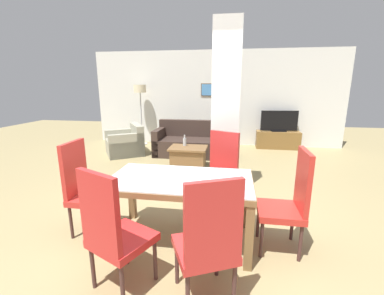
% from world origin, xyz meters
% --- Properties ---
extents(ground_plane, '(18.00, 18.00, 0.00)m').
position_xyz_m(ground_plane, '(0.00, 0.00, 0.00)').
color(ground_plane, '#9A885B').
extents(back_wall, '(7.20, 0.09, 2.70)m').
position_xyz_m(back_wall, '(-0.00, 5.01, 1.35)').
color(back_wall, silver).
rests_on(back_wall, ground_plane).
extents(divider_pillar, '(0.43, 0.35, 2.70)m').
position_xyz_m(divider_pillar, '(0.43, 1.47, 1.35)').
color(divider_pillar, silver).
rests_on(divider_pillar, ground_plane).
extents(dining_table, '(1.58, 0.88, 0.75)m').
position_xyz_m(dining_table, '(0.00, 0.00, 0.59)').
color(dining_table, olive).
rests_on(dining_table, ground_plane).
extents(dining_chair_head_left, '(0.46, 0.46, 1.11)m').
position_xyz_m(dining_chair_head_left, '(-1.16, 0.00, 0.58)').
color(dining_chair_head_left, red).
rests_on(dining_chair_head_left, ground_plane).
extents(dining_chair_far_right, '(0.61, 0.61, 1.11)m').
position_xyz_m(dining_chair_far_right, '(0.39, 0.84, 0.58)').
color(dining_chair_far_right, red).
rests_on(dining_chair_far_right, ground_plane).
extents(dining_chair_near_right, '(0.61, 0.61, 1.11)m').
position_xyz_m(dining_chair_near_right, '(0.39, -0.85, 0.58)').
color(dining_chair_near_right, red).
rests_on(dining_chair_near_right, ground_plane).
extents(dining_chair_near_left, '(0.61, 0.61, 1.11)m').
position_xyz_m(dining_chair_near_left, '(-0.39, -0.84, 0.58)').
color(dining_chair_near_left, red).
rests_on(dining_chair_near_left, ground_plane).
extents(dining_chair_head_right, '(0.46, 0.46, 1.11)m').
position_xyz_m(dining_chair_head_right, '(1.16, 0.00, 0.58)').
color(dining_chair_head_right, red).
rests_on(dining_chair_head_right, ground_plane).
extents(sofa, '(1.96, 0.90, 0.85)m').
position_xyz_m(sofa, '(-0.40, 3.68, 0.29)').
color(sofa, '#392A24').
rests_on(sofa, ground_plane).
extents(armchair, '(1.19, 1.20, 0.76)m').
position_xyz_m(armchair, '(-2.14, 3.45, 0.27)').
color(armchair, '#A19F8B').
rests_on(armchair, ground_plane).
extents(coffee_table, '(0.79, 0.58, 0.45)m').
position_xyz_m(coffee_table, '(-0.37, 2.62, 0.23)').
color(coffee_table, brown).
rests_on(coffee_table, ground_plane).
extents(bottle, '(0.07, 0.07, 0.24)m').
position_xyz_m(bottle, '(-0.47, 2.75, 0.54)').
color(bottle, '#B2B7BC').
rests_on(bottle, coffee_table).
extents(tv_stand, '(1.17, 0.40, 0.48)m').
position_xyz_m(tv_stand, '(1.81, 4.73, 0.24)').
color(tv_stand, brown).
rests_on(tv_stand, ground_plane).
extents(tv_screen, '(1.00, 0.25, 0.57)m').
position_xyz_m(tv_screen, '(1.81, 4.73, 0.76)').
color(tv_screen, black).
rests_on(tv_screen, tv_stand).
extents(floor_lamp, '(0.35, 0.35, 1.74)m').
position_xyz_m(floor_lamp, '(-2.14, 4.64, 1.48)').
color(floor_lamp, '#B7B7BC').
rests_on(floor_lamp, ground_plane).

